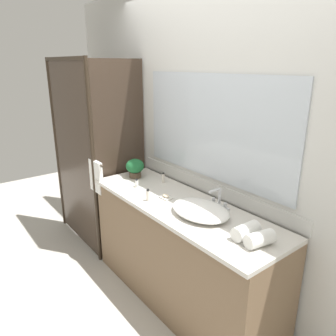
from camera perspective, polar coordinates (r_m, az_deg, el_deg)
The scene contains 13 objects.
ground_plane at distance 2.99m, azimuth 1.89°, elevation -22.18°, with size 8.00×8.00×0.00m, color #B7B2A8.
wall_back_with_mirror at distance 2.60m, azimuth 8.08°, elevation 3.84°, with size 4.40×0.06×2.60m.
vanity_cabinet at distance 2.73m, azimuth 2.15°, elevation -14.86°, with size 1.80×0.58×0.90m.
shower_enclosure at distance 3.41m, azimuth -14.18°, elevation 2.04°, with size 1.20×0.59×2.00m.
sink_basin at distance 2.33m, azimuth 5.77°, elevation -7.43°, with size 0.47×0.35×0.07m, color white.
faucet at distance 2.44m, azimuth 8.98°, elevation -5.88°, with size 0.17×0.13×0.16m.
potted_plant at distance 3.04m, azimuth -5.89°, elevation 0.12°, with size 0.17×0.17×0.18m.
soap_dish at distance 2.58m, azimuth -0.38°, elevation -5.16°, with size 0.10×0.07×0.04m.
amenity_bottle_conditioner at distance 2.54m, azimuth -3.59°, elevation -4.87°, with size 0.03×0.03×0.10m.
amenity_bottle_body_wash at distance 2.82m, azimuth -5.60°, elevation -2.72°, with size 0.03×0.03×0.07m.
amenity_bottle_shampoo at distance 2.92m, azimuth -0.85°, elevation -1.75°, with size 0.02×0.02×0.09m.
rolled_towel_near_edge at distance 2.02m, azimuth 16.04°, elevation -12.04°, with size 0.09×0.09×0.18m, color white.
rolled_towel_middle at distance 2.08m, azimuth 13.71°, elevation -10.85°, with size 0.09×0.09×0.19m, color white.
Camera 1 is at (1.75, -1.46, 1.93)m, focal length 34.24 mm.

